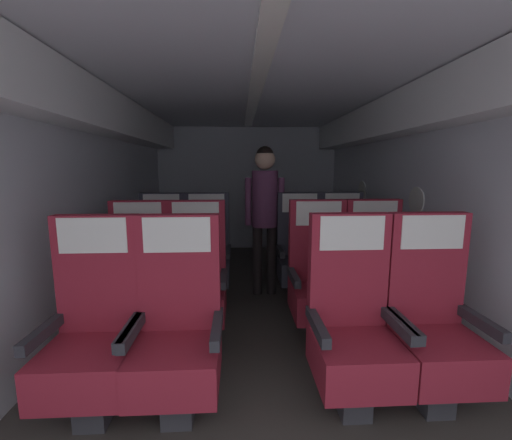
{
  "coord_description": "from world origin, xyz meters",
  "views": [
    {
      "loc": [
        -0.16,
        -0.24,
        1.41
      ],
      "look_at": [
        0.0,
        2.79,
        0.93
      ],
      "focal_mm": 23.0,
      "sensor_mm": 36.0,
      "label": 1
    }
  ],
  "objects_px": {
    "seat_a_right_aisle": "(433,329)",
    "seat_c_right_aisle": "(343,254)",
    "seat_c_right_window": "(300,255)",
    "seat_c_left_window": "(162,257)",
    "seat_b_left_aisle": "(196,284)",
    "seat_b_right_window": "(319,282)",
    "seat_b_left_window": "(139,285)",
    "seat_c_left_aisle": "(207,257)",
    "seat_a_left_window": "(93,337)",
    "flight_attendant": "(265,205)",
    "seat_b_right_aisle": "(376,280)",
    "seat_a_right_window": "(353,331)",
    "seat_a_left_aisle": "(178,335)"
  },
  "relations": [
    {
      "from": "seat_a_left_window",
      "to": "seat_a_right_window",
      "type": "height_order",
      "value": "same"
    },
    {
      "from": "seat_c_right_aisle",
      "to": "seat_c_left_aisle",
      "type": "bearing_deg",
      "value": -179.65
    },
    {
      "from": "seat_c_left_window",
      "to": "seat_c_right_window",
      "type": "xyz_separation_m",
      "value": [
        1.47,
        -0.01,
        0.0
      ]
    },
    {
      "from": "seat_c_left_aisle",
      "to": "seat_c_left_window",
      "type": "bearing_deg",
      "value": 179.43
    },
    {
      "from": "seat_b_left_window",
      "to": "seat_b_right_window",
      "type": "bearing_deg",
      "value": -0.38
    },
    {
      "from": "seat_b_left_aisle",
      "to": "flight_attendant",
      "type": "distance_m",
      "value": 1.29
    },
    {
      "from": "seat_b_left_aisle",
      "to": "flight_attendant",
      "type": "height_order",
      "value": "flight_attendant"
    },
    {
      "from": "seat_a_right_window",
      "to": "seat_c_left_window",
      "type": "distance_m",
      "value": 2.21
    },
    {
      "from": "seat_a_left_window",
      "to": "flight_attendant",
      "type": "bearing_deg",
      "value": 58.64
    },
    {
      "from": "seat_a_right_window",
      "to": "seat_c_left_window",
      "type": "height_order",
      "value": "same"
    },
    {
      "from": "seat_a_right_aisle",
      "to": "seat_a_right_window",
      "type": "xyz_separation_m",
      "value": [
        -0.48,
        -0.0,
        0.0
      ]
    },
    {
      "from": "seat_b_left_window",
      "to": "seat_c_right_window",
      "type": "distance_m",
      "value": 1.68
    },
    {
      "from": "seat_a_left_window",
      "to": "seat_b_right_window",
      "type": "xyz_separation_m",
      "value": [
        1.47,
        0.81,
        0.0
      ]
    },
    {
      "from": "seat_c_right_aisle",
      "to": "seat_c_right_window",
      "type": "bearing_deg",
      "value": -178.63
    },
    {
      "from": "seat_a_right_aisle",
      "to": "seat_b_left_aisle",
      "type": "bearing_deg",
      "value": 150.87
    },
    {
      "from": "seat_a_right_aisle",
      "to": "seat_b_right_window",
      "type": "height_order",
      "value": "same"
    },
    {
      "from": "seat_c_left_aisle",
      "to": "flight_attendant",
      "type": "relative_size",
      "value": 0.7
    },
    {
      "from": "seat_a_right_aisle",
      "to": "seat_b_left_aisle",
      "type": "relative_size",
      "value": 1.0
    },
    {
      "from": "seat_c_left_window",
      "to": "seat_b_right_aisle",
      "type": "bearing_deg",
      "value": -22.9
    },
    {
      "from": "seat_a_left_aisle",
      "to": "seat_b_left_aisle",
      "type": "distance_m",
      "value": 0.82
    },
    {
      "from": "seat_c_right_window",
      "to": "seat_c_left_window",
      "type": "bearing_deg",
      "value": 179.73
    },
    {
      "from": "seat_c_left_aisle",
      "to": "flight_attendant",
      "type": "distance_m",
      "value": 0.84
    },
    {
      "from": "seat_a_right_window",
      "to": "seat_b_left_aisle",
      "type": "relative_size",
      "value": 1.0
    },
    {
      "from": "seat_b_left_aisle",
      "to": "seat_a_left_window",
      "type": "bearing_deg",
      "value": -119.76
    },
    {
      "from": "seat_a_left_window",
      "to": "seat_c_left_aisle",
      "type": "height_order",
      "value": "same"
    },
    {
      "from": "seat_a_right_aisle",
      "to": "seat_b_left_aisle",
      "type": "height_order",
      "value": "same"
    },
    {
      "from": "seat_a_right_aisle",
      "to": "seat_c_right_aisle",
      "type": "distance_m",
      "value": 1.66
    },
    {
      "from": "seat_c_left_aisle",
      "to": "seat_b_left_window",
      "type": "bearing_deg",
      "value": -119.97
    },
    {
      "from": "seat_a_left_aisle",
      "to": "seat_a_right_aisle",
      "type": "xyz_separation_m",
      "value": [
        1.48,
        -0.0,
        0.0
      ]
    },
    {
      "from": "seat_a_left_aisle",
      "to": "seat_c_right_aisle",
      "type": "height_order",
      "value": "same"
    },
    {
      "from": "seat_a_right_aisle",
      "to": "flight_attendant",
      "type": "distance_m",
      "value": 2.07
    },
    {
      "from": "seat_a_right_aisle",
      "to": "seat_c_right_aisle",
      "type": "relative_size",
      "value": 1.0
    },
    {
      "from": "seat_b_right_window",
      "to": "seat_c_right_window",
      "type": "relative_size",
      "value": 1.0
    },
    {
      "from": "seat_a_right_window",
      "to": "seat_b_left_window",
      "type": "bearing_deg",
      "value": 150.29
    },
    {
      "from": "seat_a_right_aisle",
      "to": "seat_b_right_aisle",
      "type": "distance_m",
      "value": 0.83
    },
    {
      "from": "seat_b_right_window",
      "to": "flight_attendant",
      "type": "relative_size",
      "value": 0.7
    },
    {
      "from": "seat_b_right_aisle",
      "to": "seat_c_left_window",
      "type": "relative_size",
      "value": 1.0
    },
    {
      "from": "seat_a_right_window",
      "to": "seat_b_right_aisle",
      "type": "distance_m",
      "value": 0.97
    },
    {
      "from": "seat_a_left_aisle",
      "to": "flight_attendant",
      "type": "distance_m",
      "value": 1.99
    },
    {
      "from": "seat_a_left_window",
      "to": "seat_b_left_aisle",
      "type": "bearing_deg",
      "value": 60.24
    },
    {
      "from": "seat_c_right_window",
      "to": "seat_b_left_aisle",
      "type": "bearing_deg",
      "value": -140.6
    },
    {
      "from": "seat_c_left_aisle",
      "to": "seat_c_right_aisle",
      "type": "relative_size",
      "value": 1.0
    },
    {
      "from": "seat_b_right_aisle",
      "to": "flight_attendant",
      "type": "bearing_deg",
      "value": 131.01
    },
    {
      "from": "seat_a_left_window",
      "to": "seat_a_right_aisle",
      "type": "height_order",
      "value": "same"
    },
    {
      "from": "seat_b_right_aisle",
      "to": "seat_c_right_window",
      "type": "height_order",
      "value": "same"
    },
    {
      "from": "seat_a_left_aisle",
      "to": "seat_b_right_window",
      "type": "distance_m",
      "value": 1.3
    },
    {
      "from": "seat_a_right_aisle",
      "to": "seat_b_right_window",
      "type": "bearing_deg",
      "value": 119.92
    },
    {
      "from": "seat_a_left_window",
      "to": "seat_a_left_aisle",
      "type": "distance_m",
      "value": 0.47
    },
    {
      "from": "seat_c_left_window",
      "to": "seat_b_left_aisle",
      "type": "bearing_deg",
      "value": -60.87
    },
    {
      "from": "seat_a_right_aisle",
      "to": "seat_a_right_window",
      "type": "distance_m",
      "value": 0.48
    }
  ]
}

